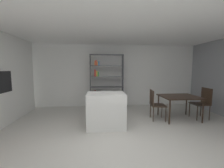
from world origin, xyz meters
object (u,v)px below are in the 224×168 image
Objects in this scene: dining_chair_island_side at (155,102)px; dining_chair_window_side at (203,101)px; dining_table at (179,98)px; kitchen_island at (106,110)px; open_bookshelf at (105,84)px; built_in_oven at (4,82)px.

dining_chair_window_side is at bearing -83.03° from dining_chair_island_side.
kitchen_island is at bearing -170.13° from dining_table.
dining_chair_island_side is (1.48, -1.48, -0.44)m from open_bookshelf.
dining_chair_island_side is (4.24, 0.17, -0.68)m from built_in_oven.
open_bookshelf reaches higher than built_in_oven.
kitchen_island is 1.09× the size of dining_chair_island_side.
kitchen_island is 0.91× the size of dining_table.
built_in_oven is 5.06m from dining_table.
built_in_oven reaches higher than dining_table.
dining_chair_window_side is (5.81, 0.16, -0.66)m from built_in_oven.
open_bookshelf is 2.73m from dining_table.
open_bookshelf is 1.90× the size of dining_table.
open_bookshelf reaches higher than dining_table.
dining_chair_island_side is at bearing -89.87° from dining_chair_window_side.
built_in_oven reaches higher than dining_chair_island_side.
open_bookshelf is (0.05, 1.90, 0.53)m from kitchen_island.
kitchen_island is 3.12m from dining_chair_window_side.
built_in_oven is at bearing -178.22° from dining_table.
dining_chair_window_side is 1.05× the size of dining_chair_island_side.
built_in_oven is at bearing -87.82° from dining_chair_window_side.
dining_table is at bearing -33.46° from open_bookshelf.
dining_table is at bearing 9.87° from kitchen_island.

